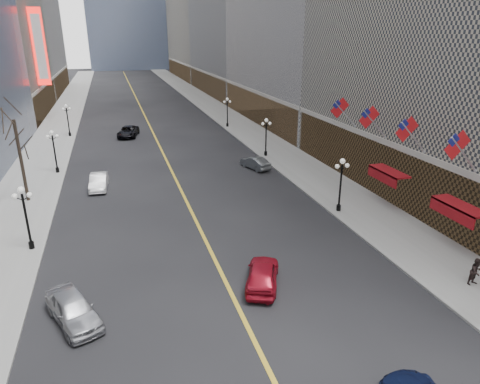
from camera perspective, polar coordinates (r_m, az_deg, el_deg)
sidewalk_east at (r=73.34m, az=-0.82°, el=9.39°), size 6.00×230.00×0.15m
sidewalk_west at (r=71.21m, az=-23.25°, el=7.41°), size 6.00×230.00×0.15m
lane_line at (r=80.72m, az=-12.57°, el=9.88°), size 0.25×200.00×0.02m
streetlamp_east_1 at (r=35.82m, az=13.32°, el=1.65°), size 1.26×0.44×4.52m
streetlamp_east_2 at (r=51.59m, az=3.50°, el=7.85°), size 1.26×0.44×4.52m
streetlamp_east_3 at (r=68.47m, az=-1.71°, el=10.99°), size 1.26×0.44×4.52m
streetlamp_west_1 at (r=31.98m, az=-26.73°, el=-2.35°), size 1.26×0.44×4.52m
streetlamp_west_2 at (r=49.00m, az=-23.56°, el=5.50°), size 1.26×0.44×4.52m
streetlamp_west_3 at (r=66.54m, az=-22.02°, el=9.26°), size 1.26×0.44×4.52m
flag_2 at (r=30.55m, az=27.18°, el=5.29°), size 2.87×0.12×2.87m
flag_3 at (r=34.22m, az=21.57°, el=7.53°), size 2.87×0.12×2.87m
flag_4 at (r=38.20m, az=17.04°, el=9.28°), size 2.87×0.12×2.87m
flag_5 at (r=42.39m, az=13.35°, el=10.64°), size 2.87×0.12×2.87m
awning_b at (r=32.28m, az=27.02°, el=-1.86°), size 1.40×4.00×0.93m
awning_c at (r=38.03m, az=19.01°, el=2.45°), size 1.40×4.00×0.93m
theatre_marquee at (r=80.00m, az=-25.18°, el=17.09°), size 2.00×0.55×12.00m
tree_west_far at (r=40.86m, az=-27.70°, el=7.01°), size 3.60×3.60×7.92m
car_nb_near at (r=24.34m, az=-21.37°, el=-14.32°), size 3.48×4.94×1.56m
car_nb_mid at (r=43.24m, az=-18.32°, el=1.33°), size 1.81×4.45×1.43m
car_nb_far at (r=64.42m, az=-14.69°, el=7.80°), size 3.66×5.85×1.51m
car_sb_mid at (r=25.66m, az=3.03°, el=-10.89°), size 3.45×4.84×1.53m
car_sb_far at (r=47.28m, az=2.03°, el=3.91°), size 2.61×4.31×1.34m
ped_east_walk at (r=28.95m, az=28.97°, el=-9.28°), size 0.86×0.54×1.68m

